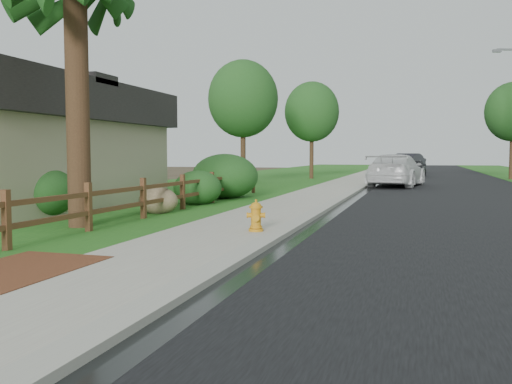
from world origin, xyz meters
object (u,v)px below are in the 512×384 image
(dark_car_mid, at_px, (415,168))
(fire_hydrant, at_px, (256,217))
(ranch_fence, at_px, (164,193))
(white_suv, at_px, (396,170))

(dark_car_mid, bearing_deg, fire_hydrant, 88.36)
(fire_hydrant, bearing_deg, dark_car_mid, 84.82)
(dark_car_mid, bearing_deg, ranch_fence, 81.20)
(dark_car_mid, bearing_deg, white_suv, 90.12)
(ranch_fence, distance_m, fire_hydrant, 4.52)
(fire_hydrant, xyz_separation_m, dark_car_mid, (2.92, 32.20, 0.28))
(ranch_fence, xyz_separation_m, fire_hydrant, (3.50, -2.85, -0.21))
(ranch_fence, height_order, dark_car_mid, dark_car_mid)
(white_suv, distance_m, dark_car_mid, 13.75)
(ranch_fence, height_order, fire_hydrant, ranch_fence)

